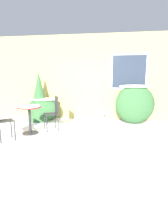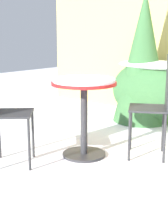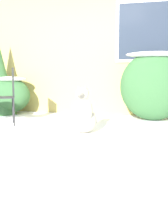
# 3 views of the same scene
# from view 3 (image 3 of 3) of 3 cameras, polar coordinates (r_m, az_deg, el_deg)

# --- Properties ---
(ground_plane) EXTENTS (16.00, 16.00, 0.00)m
(ground_plane) POSITION_cam_3_polar(r_m,az_deg,el_deg) (4.38, -7.99, -4.32)
(ground_plane) COLOR white
(house_wall) EXTENTS (8.00, 0.10, 3.11)m
(house_wall) POSITION_cam_3_polar(r_m,az_deg,el_deg) (6.38, 0.08, 13.77)
(house_wall) COLOR tan
(house_wall) RESTS_ON ground_plane
(shrub_left) EXTENTS (1.20, 0.77, 0.85)m
(shrub_left) POSITION_cam_3_polar(r_m,az_deg,el_deg) (6.59, -15.84, 3.62)
(shrub_left) COLOR #386638
(shrub_left) RESTS_ON ground_plane
(shrub_middle) EXTENTS (1.30, 0.68, 1.33)m
(shrub_middle) POSITION_cam_3_polar(r_m,az_deg,el_deg) (5.60, 14.02, 5.46)
(shrub_middle) COLOR #386638
(shrub_middle) RESTS_ON ground_plane
(patio_chair_near_table) EXTENTS (0.51, 0.51, 1.01)m
(patio_chair_near_table) POSITION_cam_3_polar(r_m,az_deg,el_deg) (5.16, -15.27, 3.63)
(patio_chair_near_table) COLOR #2D2D30
(patio_chair_near_table) RESTS_ON ground_plane
(dog) EXTENTS (0.43, 0.62, 0.74)m
(dog) POSITION_cam_3_polar(r_m,az_deg,el_deg) (4.29, -0.12, -0.75)
(dog) COLOR beige
(dog) RESTS_ON ground_plane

